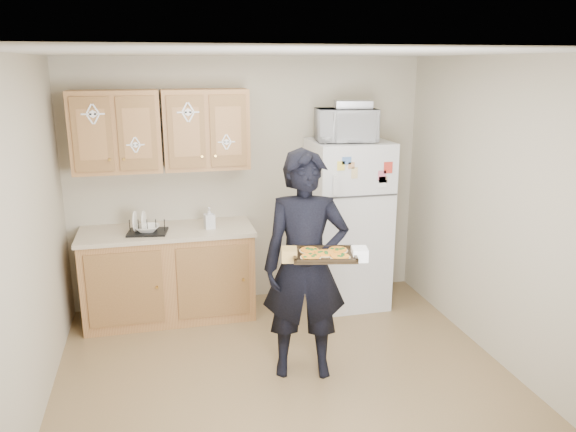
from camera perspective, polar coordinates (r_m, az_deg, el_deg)
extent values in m
plane|color=olive|center=(4.58, 0.12, -16.81)|extent=(3.60, 3.60, 0.00)
plane|color=silver|center=(3.88, 0.14, 16.24)|extent=(3.60, 3.60, 0.00)
cube|color=#B2A890|center=(5.77, -4.04, 3.40)|extent=(3.60, 0.04, 2.50)
cube|color=#B2A890|center=(2.48, 10.15, -13.58)|extent=(3.60, 0.04, 2.50)
cube|color=#B2A890|center=(4.06, -25.48, -3.23)|extent=(0.04, 3.60, 2.50)
cube|color=#B2A890|center=(4.79, 21.55, -0.12)|extent=(0.04, 3.60, 2.50)
cube|color=silver|center=(5.75, 6.03, -0.80)|extent=(0.75, 0.70, 1.70)
cube|color=brown|center=(5.63, -11.96, -5.94)|extent=(1.60, 0.60, 0.86)
cube|color=beige|center=(5.48, -12.22, -1.55)|extent=(1.64, 0.64, 0.04)
cube|color=brown|center=(5.44, -17.07, 8.18)|extent=(0.80, 0.33, 0.75)
cube|color=brown|center=(5.45, -8.35, 8.70)|extent=(0.80, 0.33, 0.75)
cube|color=#DAC34C|center=(6.36, 9.55, -5.89)|extent=(0.20, 0.07, 0.32)
imported|color=black|center=(4.38, 1.77, -5.11)|extent=(0.74, 0.56, 1.82)
cube|color=black|center=(4.07, 3.72, -4.03)|extent=(0.51, 0.42, 0.04)
cylinder|color=#FCA91F|center=(3.98, 2.31, -4.17)|extent=(0.15, 0.15, 0.02)
cylinder|color=#FCA91F|center=(4.00, 5.31, -4.13)|extent=(0.15, 0.15, 0.02)
cylinder|color=#FCA91F|center=(4.12, 2.18, -3.48)|extent=(0.15, 0.15, 0.02)
cylinder|color=#FCA91F|center=(4.14, 5.08, -3.45)|extent=(0.15, 0.15, 0.02)
cylinder|color=#FCA91F|center=(4.06, 3.72, -3.80)|extent=(0.15, 0.15, 0.02)
imported|color=silver|center=(5.49, 5.90, 9.16)|extent=(0.60, 0.44, 0.31)
cube|color=#B2B2B9|center=(5.53, 6.63, 11.19)|extent=(0.39, 0.31, 0.07)
cube|color=black|center=(5.38, -14.12, -0.97)|extent=(0.39, 0.32, 0.14)
imported|color=white|center=(5.39, -14.10, -1.23)|extent=(0.25, 0.25, 0.06)
imported|color=silver|center=(5.41, -8.00, -0.20)|extent=(0.11, 0.11, 0.21)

